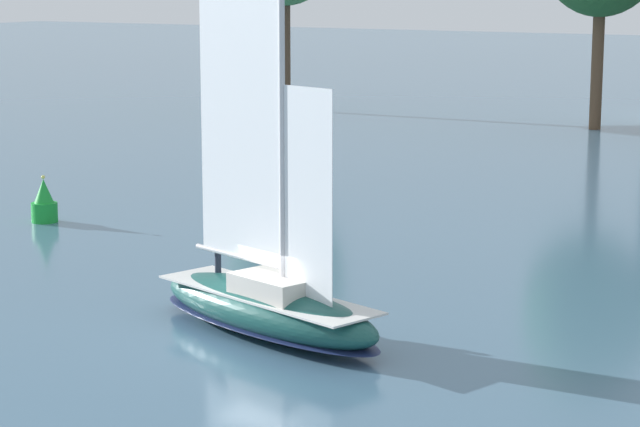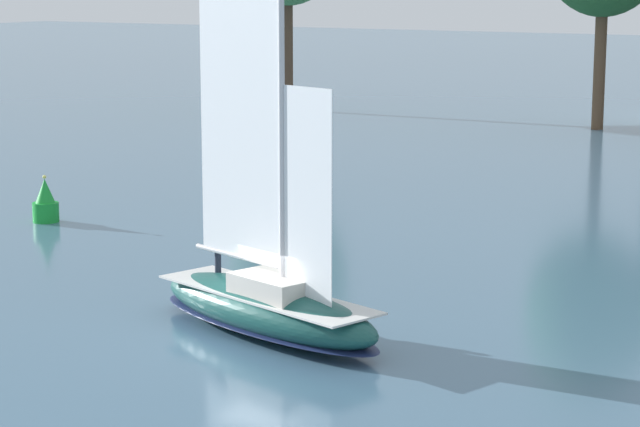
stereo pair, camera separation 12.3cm
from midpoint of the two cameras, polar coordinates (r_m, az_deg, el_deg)
name	(u,v)px [view 2 (the right image)]	position (r m, az deg, el deg)	size (l,w,h in m)	color
ground_plane	(267,334)	(36.97, -2.34, -5.52)	(400.00, 400.00, 0.00)	#42667F
sailboat_main	(267,301)	(36.70, -2.34, -4.02)	(9.40, 4.92, 12.44)	#194C47
channel_buoy	(45,203)	(54.82, -12.38, 0.46)	(1.13, 1.13, 2.04)	green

